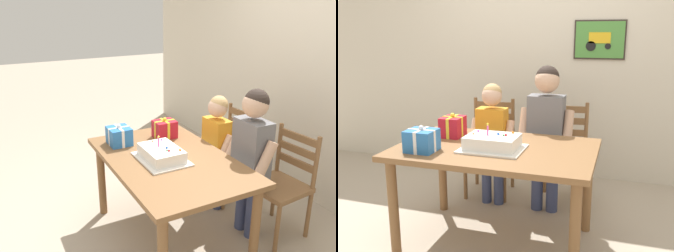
# 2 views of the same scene
# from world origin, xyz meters

# --- Properties ---
(ground_plane) EXTENTS (20.00, 20.00, 0.00)m
(ground_plane) POSITION_xyz_m (0.00, 0.00, 0.00)
(ground_plane) COLOR tan
(back_wall) EXTENTS (6.40, 0.11, 2.60)m
(back_wall) POSITION_xyz_m (0.00, 1.61, 1.30)
(back_wall) COLOR beige
(back_wall) RESTS_ON ground
(dining_table) EXTENTS (1.42, 0.91, 0.75)m
(dining_table) POSITION_xyz_m (0.00, 0.00, 0.65)
(dining_table) COLOR brown
(dining_table) RESTS_ON ground
(birthday_cake) EXTENTS (0.44, 0.34, 0.19)m
(birthday_cake) POSITION_xyz_m (-0.00, -0.07, 0.80)
(birthday_cake) COLOR white
(birthday_cake) RESTS_ON dining_table
(gift_box_red_large) EXTENTS (0.16, 0.20, 0.19)m
(gift_box_red_large) POSITION_xyz_m (-0.42, 0.18, 0.83)
(gift_box_red_large) COLOR red
(gift_box_red_large) RESTS_ON dining_table
(gift_box_beside_cake) EXTENTS (0.20, 0.19, 0.19)m
(gift_box_beside_cake) POSITION_xyz_m (-0.45, -0.24, 0.82)
(gift_box_beside_cake) COLOR #286BB7
(gift_box_beside_cake) RESTS_ON dining_table
(chair_left) EXTENTS (0.46, 0.46, 0.92)m
(chair_left) POSITION_xyz_m (-0.36, 0.89, 0.47)
(chair_left) COLOR brown
(chair_left) RESTS_ON ground
(chair_right) EXTENTS (0.45, 0.45, 0.92)m
(chair_right) POSITION_xyz_m (0.35, 0.89, 0.47)
(chair_right) COLOR brown
(chair_right) RESTS_ON ground
(child_older) EXTENTS (0.46, 0.26, 1.28)m
(child_older) POSITION_xyz_m (0.24, 0.63, 0.78)
(child_older) COLOR #38426B
(child_older) RESTS_ON ground
(child_younger) EXTENTS (0.40, 0.23, 1.12)m
(child_younger) POSITION_xyz_m (-0.25, 0.63, 0.68)
(child_younger) COLOR #38426B
(child_younger) RESTS_ON ground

